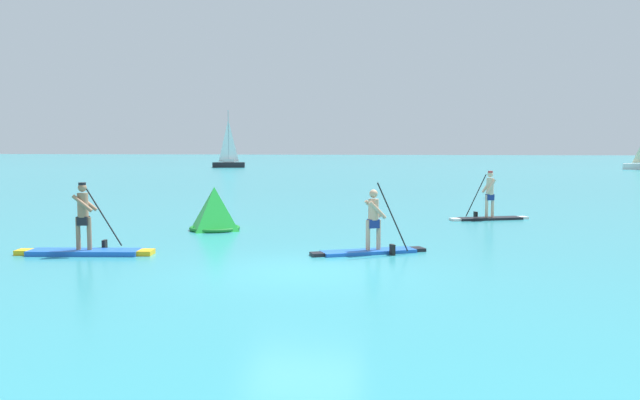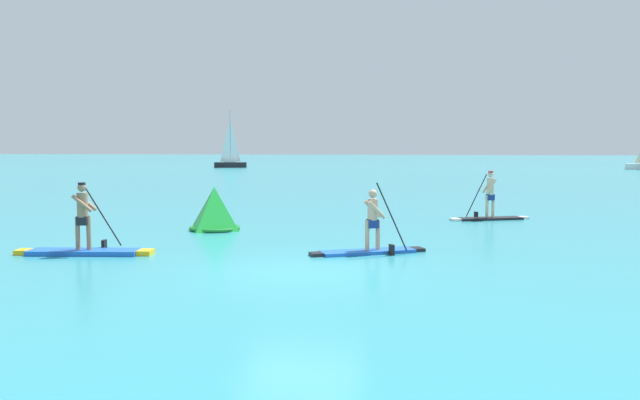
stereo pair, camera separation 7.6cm
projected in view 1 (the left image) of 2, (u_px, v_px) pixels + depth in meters
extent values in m
plane|color=teal|center=(303.00, 271.00, 13.42)|extent=(440.00, 440.00, 0.00)
cube|color=blue|center=(85.00, 252.00, 15.53)|extent=(2.79, 1.15, 0.12)
cube|color=yellow|center=(146.00, 252.00, 15.51)|extent=(0.42, 0.53, 0.12)
cube|color=yellow|center=(24.00, 252.00, 15.56)|extent=(0.41, 0.46, 0.12)
cylinder|color=#997051|center=(89.00, 233.00, 15.49)|extent=(0.11, 0.11, 0.81)
cylinder|color=#997051|center=(78.00, 233.00, 15.50)|extent=(0.11, 0.11, 0.81)
cube|color=black|center=(83.00, 221.00, 15.47)|extent=(0.29, 0.26, 0.22)
cylinder|color=#997051|center=(83.00, 205.00, 15.44)|extent=(0.26, 0.26, 0.60)
sphere|color=#997051|center=(82.00, 188.00, 15.40)|extent=(0.21, 0.21, 0.21)
cylinder|color=black|center=(82.00, 184.00, 15.39)|extent=(0.18, 0.18, 0.06)
cylinder|color=#997051|center=(87.00, 202.00, 15.58)|extent=(0.51, 0.18, 0.45)
cylinder|color=#997051|center=(82.00, 203.00, 15.28)|extent=(0.51, 0.18, 0.45)
cylinder|color=black|center=(104.00, 217.00, 15.90)|extent=(0.89, 0.20, 1.50)
cube|color=black|center=(105.00, 246.00, 15.96)|extent=(0.11, 0.21, 0.32)
cube|color=blue|center=(369.00, 252.00, 15.72)|extent=(2.39, 1.66, 0.08)
cube|color=black|center=(417.00, 249.00, 16.11)|extent=(0.46, 0.51, 0.08)
cube|color=black|center=(317.00, 254.00, 15.33)|extent=(0.43, 0.46, 0.08)
cylinder|color=tan|center=(379.00, 235.00, 15.77)|extent=(0.11, 0.11, 0.76)
cylinder|color=tan|center=(368.00, 235.00, 15.68)|extent=(0.11, 0.11, 0.76)
cube|color=navy|center=(373.00, 224.00, 15.70)|extent=(0.33, 0.32, 0.22)
cylinder|color=tan|center=(373.00, 210.00, 15.67)|extent=(0.26, 0.26, 0.53)
sphere|color=tan|center=(374.00, 194.00, 15.64)|extent=(0.21, 0.21, 0.21)
cylinder|color=tan|center=(373.00, 209.00, 15.83)|extent=(0.44, 0.30, 0.49)
cylinder|color=tan|center=(378.00, 210.00, 15.54)|extent=(0.44, 0.30, 0.49)
cylinder|color=black|center=(393.00, 217.00, 15.40)|extent=(0.76, 0.44, 1.74)
cube|color=black|center=(392.00, 251.00, 15.47)|extent=(0.17, 0.21, 0.32)
cube|color=black|center=(489.00, 218.00, 23.08)|extent=(2.46, 1.54, 0.09)
cube|color=white|center=(455.00, 219.00, 22.77)|extent=(0.45, 0.51, 0.09)
cube|color=white|center=(523.00, 218.00, 23.38)|extent=(0.42, 0.45, 0.09)
cylinder|color=beige|center=(487.00, 206.00, 23.01)|extent=(0.11, 0.11, 0.84)
cylinder|color=beige|center=(493.00, 206.00, 23.06)|extent=(0.11, 0.11, 0.84)
cube|color=navy|center=(490.00, 197.00, 23.01)|extent=(0.33, 0.31, 0.22)
cylinder|color=beige|center=(490.00, 186.00, 22.98)|extent=(0.26, 0.26, 0.61)
sphere|color=beige|center=(490.00, 174.00, 22.94)|extent=(0.21, 0.21, 0.21)
cylinder|color=red|center=(490.00, 172.00, 22.93)|extent=(0.18, 0.18, 0.06)
cylinder|color=beige|center=(491.00, 186.00, 22.82)|extent=(0.39, 0.23, 0.54)
cylinder|color=beige|center=(487.00, 186.00, 23.11)|extent=(0.39, 0.23, 0.54)
cylinder|color=black|center=(476.00, 195.00, 23.32)|extent=(0.75, 0.37, 1.58)
cube|color=black|center=(476.00, 216.00, 23.38)|extent=(0.15, 0.22, 0.32)
pyramid|color=green|center=(214.00, 208.00, 20.12)|extent=(1.69, 1.69, 1.39)
torus|color=#167226|center=(215.00, 228.00, 20.17)|extent=(1.62, 1.62, 0.12)
cube|color=black|center=(229.00, 165.00, 83.61)|extent=(4.39, 2.22, 0.70)
cylinder|color=#B2B2B7|center=(228.00, 136.00, 83.30)|extent=(0.12, 0.12, 6.92)
pyramid|color=white|center=(228.00, 141.00, 83.34)|extent=(1.78, 0.80, 5.59)
cube|color=silver|center=(229.00, 161.00, 83.57)|extent=(1.68, 1.20, 0.42)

